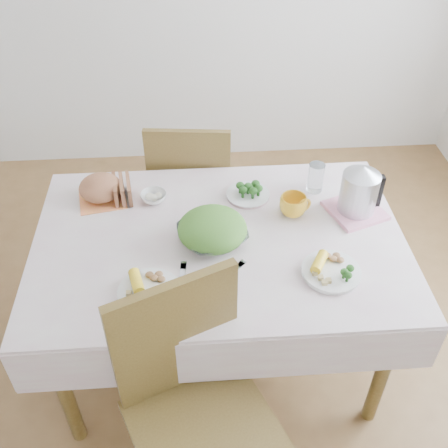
{
  "coord_description": "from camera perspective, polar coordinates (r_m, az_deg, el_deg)",
  "views": [
    {
      "loc": [
        -0.09,
        -1.56,
        2.19
      ],
      "look_at": [
        0.02,
        0.02,
        0.82
      ],
      "focal_mm": 42.0,
      "sensor_mm": 36.0,
      "label": 1
    }
  ],
  "objects": [
    {
      "name": "bread_loaf",
      "position": [
        2.34,
        -13.29,
        3.84
      ],
      "size": [
        0.23,
        0.22,
        0.11
      ],
      "primitive_type": "ellipsoid",
      "rotation": [
        0.0,
        0.0,
        0.27
      ],
      "color": "brown",
      "rests_on": "napkin"
    },
    {
      "name": "napkin",
      "position": [
        2.38,
        -13.09,
        2.76
      ],
      "size": [
        0.23,
        0.23,
        0.0
      ],
      "primitive_type": "cube",
      "rotation": [
        0.0,
        0.0,
        0.18
      ],
      "color": "#FF934B",
      "rests_on": "tablecloth"
    },
    {
      "name": "dinner_plate_right",
      "position": [
        2.01,
        11.59,
        -5.09
      ],
      "size": [
        0.32,
        0.32,
        0.02
      ],
      "primitive_type": "cylinder",
      "rotation": [
        0.0,
        0.0,
        -0.86
      ],
      "color": "white",
      "rests_on": "tablecloth"
    },
    {
      "name": "chair_far",
      "position": [
        2.87,
        -3.31,
        3.77
      ],
      "size": [
        0.47,
        0.47,
        0.95
      ],
      "primitive_type": "cube",
      "rotation": [
        0.0,
        0.0,
        3.03
      ],
      "color": "brown",
      "rests_on": "floor"
    },
    {
      "name": "floor",
      "position": [
        2.69,
        -0.41,
        -13.65
      ],
      "size": [
        3.6,
        3.6,
        0.0
      ],
      "primitive_type": "plane",
      "color": "brown",
      "rests_on": "ground"
    },
    {
      "name": "dining_table",
      "position": [
        2.4,
        -0.45,
        -8.42
      ],
      "size": [
        1.4,
        0.9,
        0.75
      ],
      "primitive_type": "cube",
      "color": "brown",
      "rests_on": "floor"
    },
    {
      "name": "pink_tray",
      "position": [
        2.31,
        14.06,
        1.44
      ],
      "size": [
        0.28,
        0.28,
        0.02
      ],
      "primitive_type": "cube",
      "rotation": [
        0.0,
        0.0,
        0.35
      ],
      "color": "pink",
      "rests_on": "tablecloth"
    },
    {
      "name": "broccoli_plate",
      "position": [
        2.33,
        2.62,
        3.22
      ],
      "size": [
        0.21,
        0.21,
        0.02
      ],
      "primitive_type": "cylinder",
      "rotation": [
        0.0,
        0.0,
        0.1
      ],
      "color": "beige",
      "rests_on": "tablecloth"
    },
    {
      "name": "fruit_bowl",
      "position": [
        2.32,
        -7.66,
        2.94
      ],
      "size": [
        0.15,
        0.15,
        0.04
      ],
      "primitive_type": "imported",
      "rotation": [
        0.0,
        0.0,
        -0.38
      ],
      "color": "white",
      "rests_on": "tablecloth"
    },
    {
      "name": "tablecloth",
      "position": [
        2.12,
        -0.5,
        -1.69
      ],
      "size": [
        1.5,
        1.0,
        0.01
      ],
      "primitive_type": "cube",
      "color": "silver",
      "rests_on": "dining_table"
    },
    {
      "name": "yellow_mug",
      "position": [
        2.22,
        7.53,
        2.0
      ],
      "size": [
        0.15,
        0.15,
        0.09
      ],
      "primitive_type": "imported",
      "rotation": [
        0.0,
        0.0,
        0.41
      ],
      "color": "yellow",
      "rests_on": "tablecloth"
    },
    {
      "name": "glass_tumbler",
      "position": [
        2.37,
        9.94,
        4.95
      ],
      "size": [
        0.09,
        0.09,
        0.14
      ],
      "primitive_type": "cylinder",
      "rotation": [
        0.0,
        0.0,
        -0.37
      ],
      "color": "white",
      "rests_on": "tablecloth"
    },
    {
      "name": "dinner_plate_left",
      "position": [
        1.92,
        -8.14,
        -7.32
      ],
      "size": [
        0.25,
        0.25,
        0.02
      ],
      "primitive_type": "cylinder",
      "rotation": [
        0.0,
        0.0,
        -0.09
      ],
      "color": "white",
      "rests_on": "tablecloth"
    },
    {
      "name": "fork_left",
      "position": [
        1.95,
        -4.59,
        -6.38
      ],
      "size": [
        0.04,
        0.2,
        0.0
      ],
      "primitive_type": "cube",
      "rotation": [
        0.0,
        0.0,
        -0.07
      ],
      "color": "silver",
      "rests_on": "tablecloth"
    },
    {
      "name": "chair_near",
      "position": [
        1.94,
        -1.97,
        -22.11
      ],
      "size": [
        0.61,
        0.61,
        1.03
      ],
      "primitive_type": "cube",
      "rotation": [
        0.0,
        0.0,
        0.41
      ],
      "color": "brown",
      "rests_on": "floor"
    },
    {
      "name": "fork_right",
      "position": [
        1.96,
        0.33,
        -5.73
      ],
      "size": [
        0.15,
        0.16,
        0.0
      ],
      "primitive_type": "cube",
      "rotation": [
        0.0,
        0.0,
        -0.76
      ],
      "color": "silver",
      "rests_on": "tablecloth"
    },
    {
      "name": "salad_bowl",
      "position": [
        2.08,
        -1.26,
        -1.23
      ],
      "size": [
        0.34,
        0.34,
        0.06
      ],
      "primitive_type": "imported",
      "rotation": [
        0.0,
        0.0,
        0.42
      ],
      "color": "white",
      "rests_on": "tablecloth"
    },
    {
      "name": "knife",
      "position": [
        1.88,
        -1.32,
        -8.58
      ],
      "size": [
        0.17,
        0.03,
        0.0
      ],
      "primitive_type": "cube",
      "rotation": [
        0.0,
        0.0,
        1.65
      ],
      "color": "silver",
      "rests_on": "tablecloth"
    },
    {
      "name": "electric_kettle",
      "position": [
        2.24,
        14.52,
        3.67
      ],
      "size": [
        0.2,
        0.2,
        0.22
      ],
      "primitive_type": "cylinder",
      "rotation": [
        0.0,
        0.0,
        0.38
      ],
      "color": "#B2B5BA",
      "rests_on": "pink_tray"
    }
  ]
}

